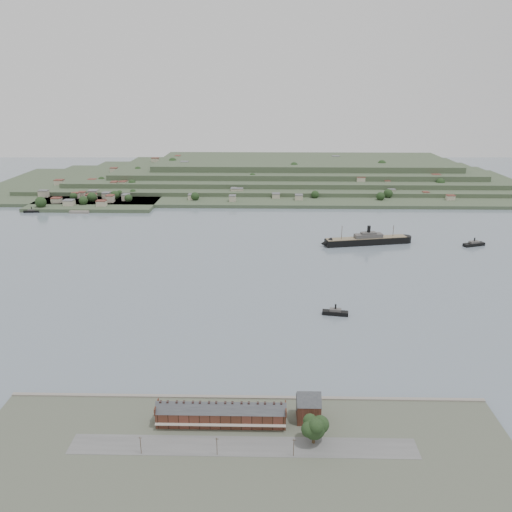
{
  "coord_description": "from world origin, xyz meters",
  "views": [
    {
      "loc": [
        8.69,
        -346.35,
        140.26
      ],
      "look_at": [
        0.68,
        30.0,
        9.77
      ],
      "focal_mm": 35.0,
      "sensor_mm": 36.0,
      "label": 1
    }
  ],
  "objects_px": {
    "terrace_row": "(221,414)",
    "steamship": "(364,240)",
    "tugboat": "(335,312)",
    "gabled_building": "(308,407)",
    "fig_tree": "(315,427)"
  },
  "relations": [
    {
      "from": "tugboat",
      "to": "steamship",
      "type": "bearing_deg",
      "value": 73.0
    },
    {
      "from": "terrace_row",
      "to": "fig_tree",
      "type": "height_order",
      "value": "fig_tree"
    },
    {
      "from": "terrace_row",
      "to": "fig_tree",
      "type": "distance_m",
      "value": 40.62
    },
    {
      "from": "steamship",
      "to": "tugboat",
      "type": "distance_m",
      "value": 155.73
    },
    {
      "from": "terrace_row",
      "to": "tugboat",
      "type": "relative_size",
      "value": 3.29
    },
    {
      "from": "gabled_building",
      "to": "steamship",
      "type": "relative_size",
      "value": 0.16
    },
    {
      "from": "terrace_row",
      "to": "steamship",
      "type": "relative_size",
      "value": 0.64
    },
    {
      "from": "terrace_row",
      "to": "tugboat",
      "type": "xyz_separation_m",
      "value": [
        63.28,
        112.1,
        -5.04
      ]
    },
    {
      "from": "tugboat",
      "to": "fig_tree",
      "type": "height_order",
      "value": "fig_tree"
    },
    {
      "from": "terrace_row",
      "to": "fig_tree",
      "type": "xyz_separation_m",
      "value": [
        38.82,
        -11.59,
        3.01
      ]
    },
    {
      "from": "terrace_row",
      "to": "gabled_building",
      "type": "xyz_separation_m",
      "value": [
        37.5,
        4.02,
        1.34
      ]
    },
    {
      "from": "steamship",
      "to": "tugboat",
      "type": "bearing_deg",
      "value": -107.0
    },
    {
      "from": "terrace_row",
      "to": "gabled_building",
      "type": "relative_size",
      "value": 3.95
    },
    {
      "from": "tugboat",
      "to": "fig_tree",
      "type": "relative_size",
      "value": 1.31
    },
    {
      "from": "steamship",
      "to": "fig_tree",
      "type": "bearing_deg",
      "value": -104.4
    }
  ]
}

